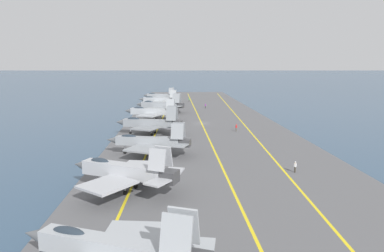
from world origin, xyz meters
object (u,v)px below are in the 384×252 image
parked_jet_fourth (150,123)px  parked_jet_fifth (152,111)px  parked_jet_nearest (114,249)px  parked_jet_second (124,171)px  crew_white_vest (295,166)px  parked_jet_sixth (160,105)px  parked_jet_seventh (160,100)px  crew_green_vest (189,100)px  crew_red_vest (236,127)px  crew_purple_vest (205,106)px  parked_jet_eighth (160,96)px  parked_jet_third (150,141)px

parked_jet_fourth → parked_jet_fifth: (20.47, 0.69, -0.02)m
parked_jet_fifth → parked_jet_fourth: bearing=-178.1°
parked_jet_nearest → parked_jet_second: (19.14, 1.97, 0.04)m
parked_jet_fourth → crew_white_vest: parked_jet_fourth is taller
parked_jet_sixth → parked_jet_seventh: bearing=3.1°
crew_green_vest → crew_white_vest: (-101.84, -11.87, 0.01)m
parked_jet_fourth → crew_red_vest: size_ratio=8.93×
parked_jet_seventh → crew_purple_vest: parked_jet_seventh is taller
parked_jet_fifth → crew_green_vest: (51.21, -13.05, -1.79)m
crew_white_vest → parked_jet_second: bearing=104.6°
parked_jet_eighth → parked_jet_third: bearing=-178.9°
parked_jet_seventh → crew_green_vest: 19.04m
parked_jet_nearest → parked_jet_fourth: size_ratio=0.98×
parked_jet_second → parked_jet_fifth: bearing=-0.0°
parked_jet_second → parked_jet_sixth: parked_jet_sixth is taller
parked_jet_nearest → parked_jet_seventh: bearing=0.7°
parked_jet_sixth → crew_red_vest: bearing=-149.6°
parked_jet_fourth → crew_green_vest: 72.76m
parked_jet_third → crew_white_vest: (-11.45, -22.90, -1.59)m
parked_jet_fifth → parked_jet_second: bearing=180.0°
parked_jet_second → parked_jet_sixth: bearing=-1.4°
parked_jet_seventh → crew_purple_vest: 19.72m
parked_jet_second → crew_red_vest: size_ratio=8.56×
parked_jet_second → parked_jet_seventh: parked_jet_seventh is taller
crew_red_vest → crew_green_vest: bearing=7.2°
parked_jet_eighth → crew_green_vest: bearing=-102.7°
parked_jet_sixth → crew_purple_vest: (11.61, -16.53, -1.74)m
parked_jet_nearest → crew_purple_vest: 105.73m
parked_jet_fourth → crew_purple_vest: size_ratio=8.83×
parked_jet_fourth → crew_white_vest: bearing=-141.2°
parked_jet_third → parked_jet_eighth: 93.30m
parked_jet_third → crew_green_vest: parked_jet_third is taller
parked_jet_fourth → crew_purple_vest: 51.76m
parked_jet_second → parked_jet_fourth: parked_jet_fourth is taller
parked_jet_third → crew_green_vest: (90.40, -11.03, -1.60)m
crew_green_vest → parked_jet_second: bearing=173.1°
crew_purple_vest → crew_red_vest: (-45.79, -3.55, -0.01)m
parked_jet_nearest → parked_jet_eighth: bearing=0.8°
parked_jet_fourth → parked_jet_sixth: size_ratio=0.94×
crew_red_vest → crew_white_vest: 33.18m
parked_jet_sixth → crew_purple_vest: parked_jet_sixth is taller
parked_jet_fourth → crew_green_vest: parked_jet_fourth is taller
parked_jet_sixth → parked_jet_seventh: (20.31, 1.10, -0.21)m
parked_jet_sixth → parked_jet_eighth: bearing=2.3°
crew_white_vest → parked_jet_eighth: bearing=13.3°
parked_jet_eighth → crew_red_vest: parked_jet_eighth is taller
parked_jet_second → parked_jet_third: parked_jet_second is taller
parked_jet_nearest → crew_red_vest: bearing=-18.7°
parked_jet_seventh → parked_jet_eighth: (17.20, 0.41, -0.03)m
parked_jet_second → parked_jet_seventh: bearing=-0.4°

